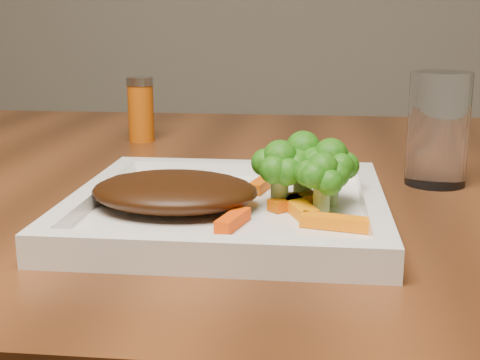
# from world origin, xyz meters

# --- Properties ---
(plate) EXTENTS (0.27, 0.27, 0.01)m
(plate) POSITION_xyz_m (0.27, -0.02, 0.76)
(plate) COLOR white
(plate) RESTS_ON dining_table
(steak) EXTENTS (0.15, 0.12, 0.03)m
(steak) POSITION_xyz_m (0.22, -0.03, 0.78)
(steak) COLOR #381A08
(steak) RESTS_ON plate
(broccoli_0) EXTENTS (0.08, 0.08, 0.07)m
(broccoli_0) POSITION_xyz_m (0.33, 0.01, 0.80)
(broccoli_0) COLOR #336510
(broccoli_0) RESTS_ON plate
(broccoli_1) EXTENTS (0.07, 0.07, 0.06)m
(broccoli_1) POSITION_xyz_m (0.36, -0.01, 0.79)
(broccoli_1) COLOR #235B0F
(broccoli_1) RESTS_ON plate
(broccoli_2) EXTENTS (0.06, 0.06, 0.06)m
(broccoli_2) POSITION_xyz_m (0.35, -0.04, 0.79)
(broccoli_2) COLOR #346711
(broccoli_2) RESTS_ON plate
(broccoli_3) EXTENTS (0.06, 0.06, 0.06)m
(broccoli_3) POSITION_xyz_m (0.31, -0.02, 0.79)
(broccoli_3) COLOR #206A11
(broccoli_3) RESTS_ON plate
(carrot_1) EXTENTS (0.06, 0.03, 0.01)m
(carrot_1) POSITION_xyz_m (0.36, -0.08, 0.77)
(carrot_1) COLOR orange
(carrot_1) RESTS_ON plate
(carrot_2) EXTENTS (0.02, 0.05, 0.01)m
(carrot_2) POSITION_xyz_m (0.28, -0.08, 0.77)
(carrot_2) COLOR #F54303
(carrot_2) RESTS_ON plate
(carrot_4) EXTENTS (0.02, 0.05, 0.01)m
(carrot_4) POSITION_xyz_m (0.29, 0.04, 0.77)
(carrot_4) COLOR #DE5403
(carrot_4) RESTS_ON plate
(carrot_5) EXTENTS (0.04, 0.06, 0.01)m
(carrot_5) POSITION_xyz_m (0.33, -0.04, 0.77)
(carrot_5) COLOR orange
(carrot_5) RESTS_ON plate
(carrot_6) EXTENTS (0.05, 0.05, 0.01)m
(carrot_6) POSITION_xyz_m (0.33, -0.02, 0.77)
(carrot_6) COLOR #CA5503
(carrot_6) RESTS_ON plate
(spice_shaker) EXTENTS (0.04, 0.04, 0.09)m
(spice_shaker) POSITION_xyz_m (0.10, 0.34, 0.80)
(spice_shaker) COLOR #BB530A
(spice_shaker) RESTS_ON dining_table
(drinking_glass) EXTENTS (0.08, 0.08, 0.12)m
(drinking_glass) POSITION_xyz_m (0.47, 0.13, 0.81)
(drinking_glass) COLOR white
(drinking_glass) RESTS_ON dining_table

